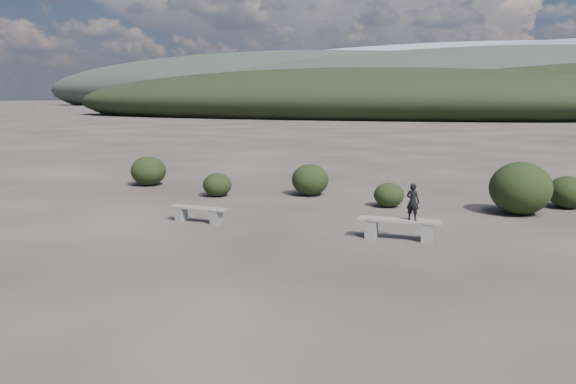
% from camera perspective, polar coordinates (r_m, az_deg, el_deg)
% --- Properties ---
extents(ground, '(1200.00, 1200.00, 0.00)m').
position_cam_1_polar(ground, '(10.69, -4.87, -8.87)').
color(ground, '#2D2723').
rests_on(ground, ground).
extents(bench_left, '(1.69, 0.41, 0.42)m').
position_cam_1_polar(bench_left, '(15.57, -9.08, -2.13)').
color(bench_left, slate).
rests_on(bench_left, ground).
extents(bench_right, '(2.02, 0.57, 0.50)m').
position_cam_1_polar(bench_right, '(13.77, 11.23, -3.52)').
color(bench_right, slate).
rests_on(bench_right, ground).
extents(seated_person, '(0.36, 0.28, 0.89)m').
position_cam_1_polar(seated_person, '(13.62, 12.56, -0.97)').
color(seated_person, black).
rests_on(seated_person, bench_right).
extents(shrub_a, '(0.99, 0.99, 0.81)m').
position_cam_1_polar(shrub_a, '(19.55, -7.20, 0.74)').
color(shrub_a, black).
rests_on(shrub_a, ground).
extents(shrub_b, '(1.29, 1.29, 1.10)m').
position_cam_1_polar(shrub_b, '(19.59, 2.27, 1.25)').
color(shrub_b, black).
rests_on(shrub_b, ground).
extents(shrub_c, '(0.94, 0.94, 0.76)m').
position_cam_1_polar(shrub_c, '(17.81, 10.21, -0.30)').
color(shrub_c, black).
rests_on(shrub_c, ground).
extents(shrub_d, '(1.76, 1.76, 1.54)m').
position_cam_1_polar(shrub_d, '(17.72, 22.54, 0.36)').
color(shrub_d, black).
rests_on(shrub_d, ground).
extents(shrub_e, '(1.20, 1.20, 1.00)m').
position_cam_1_polar(shrub_e, '(19.36, 26.55, -0.01)').
color(shrub_e, black).
rests_on(shrub_e, ground).
extents(shrub_f, '(1.35, 1.35, 1.14)m').
position_cam_1_polar(shrub_f, '(22.50, -14.00, 2.10)').
color(shrub_f, black).
rests_on(shrub_f, ground).
extents(mountain_ridges, '(500.00, 400.00, 56.00)m').
position_cam_1_polar(mountain_ridges, '(348.44, 19.62, 10.21)').
color(mountain_ridges, black).
rests_on(mountain_ridges, ground).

